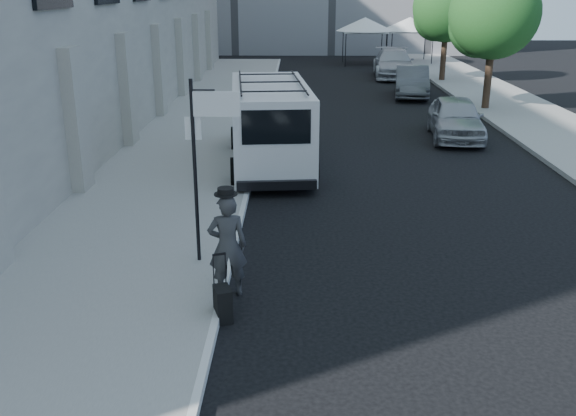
{
  "coord_description": "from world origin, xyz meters",
  "views": [
    {
      "loc": [
        -0.7,
        -8.28,
        5.19
      ],
      "look_at": [
        -0.86,
        2.98,
        1.3
      ],
      "focal_mm": 40.0,
      "sensor_mm": 36.0,
      "label": 1
    }
  ],
  "objects_px": {
    "suitcase": "(223,304)",
    "parked_car_b": "(412,82)",
    "cargo_van": "(270,124)",
    "businessman": "(227,246)",
    "parked_car_a": "(456,118)",
    "parked_car_c": "(394,63)"
  },
  "relations": [
    {
      "from": "suitcase",
      "to": "parked_car_b",
      "type": "distance_m",
      "value": 23.85
    },
    {
      "from": "cargo_van",
      "to": "businessman",
      "type": "bearing_deg",
      "value": -97.87
    },
    {
      "from": "parked_car_b",
      "to": "suitcase",
      "type": "bearing_deg",
      "value": -99.02
    },
    {
      "from": "businessman",
      "to": "cargo_van",
      "type": "xyz_separation_m",
      "value": [
        0.38,
        8.77,
        0.35
      ]
    },
    {
      "from": "parked_car_a",
      "to": "cargo_van",
      "type": "bearing_deg",
      "value": -143.56
    },
    {
      "from": "parked_car_b",
      "to": "parked_car_c",
      "type": "xyz_separation_m",
      "value": [
        0.11,
        7.22,
        0.08
      ]
    },
    {
      "from": "cargo_van",
      "to": "parked_car_b",
      "type": "height_order",
      "value": "cargo_van"
    },
    {
      "from": "parked_car_b",
      "to": "parked_car_c",
      "type": "height_order",
      "value": "parked_car_c"
    },
    {
      "from": "businessman",
      "to": "parked_car_a",
      "type": "distance_m",
      "value": 14.35
    },
    {
      "from": "suitcase",
      "to": "parked_car_b",
      "type": "height_order",
      "value": "parked_car_b"
    },
    {
      "from": "businessman",
      "to": "parked_car_c",
      "type": "distance_m",
      "value": 29.96
    },
    {
      "from": "businessman",
      "to": "parked_car_b",
      "type": "relative_size",
      "value": 0.42
    },
    {
      "from": "businessman",
      "to": "parked_car_a",
      "type": "height_order",
      "value": "businessman"
    },
    {
      "from": "parked_car_a",
      "to": "parked_car_c",
      "type": "relative_size",
      "value": 0.77
    },
    {
      "from": "suitcase",
      "to": "parked_car_a",
      "type": "height_order",
      "value": "parked_car_a"
    },
    {
      "from": "parked_car_a",
      "to": "parked_car_b",
      "type": "bearing_deg",
      "value": 96.08
    },
    {
      "from": "suitcase",
      "to": "parked_car_a",
      "type": "relative_size",
      "value": 0.26
    },
    {
      "from": "parked_car_b",
      "to": "parked_car_a",
      "type": "bearing_deg",
      "value": -82.19
    },
    {
      "from": "businessman",
      "to": "parked_car_b",
      "type": "height_order",
      "value": "businessman"
    },
    {
      "from": "suitcase",
      "to": "parked_car_a",
      "type": "xyz_separation_m",
      "value": [
        6.9,
        13.5,
        0.45
      ]
    },
    {
      "from": "parked_car_a",
      "to": "parked_car_c",
      "type": "bearing_deg",
      "value": 95.7
    },
    {
      "from": "parked_car_a",
      "to": "suitcase",
      "type": "bearing_deg",
      "value": -111.0
    }
  ]
}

